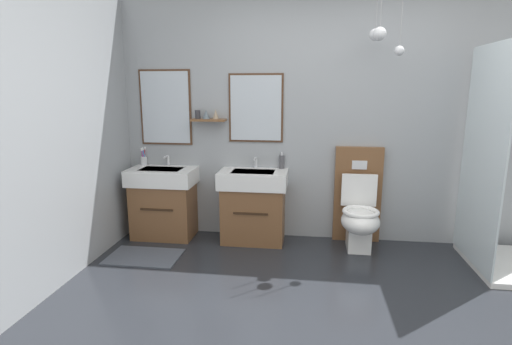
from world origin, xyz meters
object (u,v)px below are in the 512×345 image
object	(u,v)px
vanity_sink_left	(164,201)
toothbrush_cup	(144,160)
shower_tray	(509,225)
soap_dispenser	(282,162)
toilet	(359,211)
vanity_sink_right	(254,204)

from	to	relation	value
vanity_sink_left	toothbrush_cup	distance (m)	0.52
shower_tray	soap_dispenser	bearing A→B (deg)	166.00
soap_dispenser	toilet	bearing A→B (deg)	-12.14
toothbrush_cup	shower_tray	distance (m)	3.63
vanity_sink_right	shower_tray	size ratio (longest dim) A/B	0.39
vanity_sink_right	shower_tray	distance (m)	2.35
shower_tray	toothbrush_cup	bearing A→B (deg)	172.01
vanity_sink_left	toothbrush_cup	bearing A→B (deg)	150.98
vanity_sink_right	toothbrush_cup	world-z (taller)	toothbrush_cup
toothbrush_cup	shower_tray	world-z (taller)	shower_tray
toothbrush_cup	soap_dispenser	bearing A→B (deg)	0.36
soap_dispenser	shower_tray	xyz separation A→B (m)	(2.05, -0.51, -0.42)
vanity_sink_left	vanity_sink_right	distance (m)	0.98
soap_dispenser	shower_tray	size ratio (longest dim) A/B	0.09
toilet	soap_dispenser	world-z (taller)	toilet
toilet	vanity_sink_left	bearing A→B (deg)	179.65
vanity_sink_left	vanity_sink_right	bearing A→B (deg)	0.00
vanity_sink_right	toilet	distance (m)	1.07
vanity_sink_left	shower_tray	world-z (taller)	shower_tray
toilet	soap_dispenser	distance (m)	0.93
vanity_sink_right	toilet	world-z (taller)	toilet
vanity_sink_left	shower_tray	size ratio (longest dim) A/B	0.39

